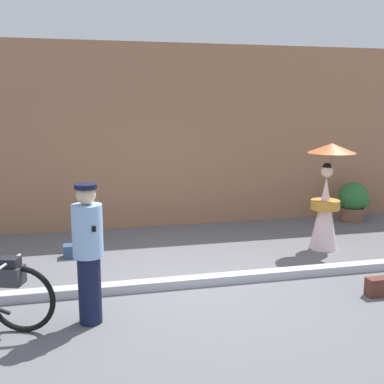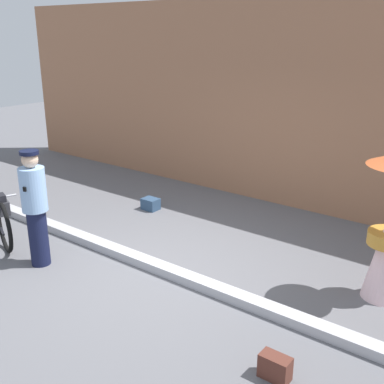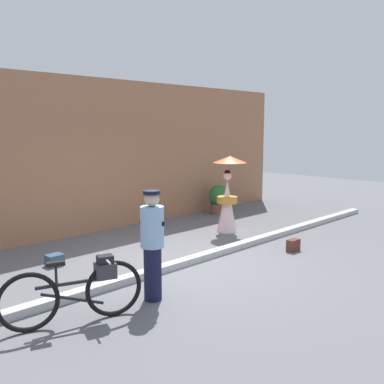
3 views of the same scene
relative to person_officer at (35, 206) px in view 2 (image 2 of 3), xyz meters
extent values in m
plane|color=slate|center=(1.50, 0.83, -0.86)|extent=(30.00, 30.00, 0.00)
cube|color=#9E6B4C|center=(1.50, 4.37, 0.97)|extent=(14.00, 0.40, 3.65)
cube|color=#B2B2B7|center=(1.50, 0.83, -0.80)|extent=(14.00, 0.20, 0.12)
torus|color=black|center=(-0.73, -0.06, -0.48)|extent=(0.74, 0.31, 0.76)
cube|color=#333338|center=(-0.83, -0.03, -0.21)|extent=(0.32, 0.29, 0.20)
cylinder|color=#141938|center=(0.00, 0.00, -0.46)|extent=(0.26, 0.26, 0.79)
cylinder|color=#8CB2E0|center=(0.00, 0.00, 0.23)|extent=(0.34, 0.34, 0.59)
sphere|color=#D8B293|center=(0.00, 0.00, 0.64)|extent=(0.21, 0.21, 0.21)
cylinder|color=black|center=(0.00, 0.00, 0.73)|extent=(0.25, 0.25, 0.05)
cube|color=black|center=(0.00, 0.00, 0.29)|extent=(0.18, 0.37, 0.06)
cube|color=#592D23|center=(3.67, -0.07, -0.74)|extent=(0.29, 0.16, 0.24)
cube|color=#47241C|center=(3.67, -0.12, -0.68)|extent=(0.25, 0.06, 0.09)
cube|color=navy|center=(-0.23, 2.50, -0.75)|extent=(0.29, 0.23, 0.21)
cube|color=#243951|center=(-0.23, 2.43, -0.70)|extent=(0.25, 0.08, 0.07)
camera|label=1|loc=(-0.05, -5.25, 1.62)|focal=44.61mm
camera|label=2|loc=(5.26, -3.41, 2.20)|focal=44.26mm
camera|label=3|loc=(-3.95, -4.72, 1.64)|focal=41.09mm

